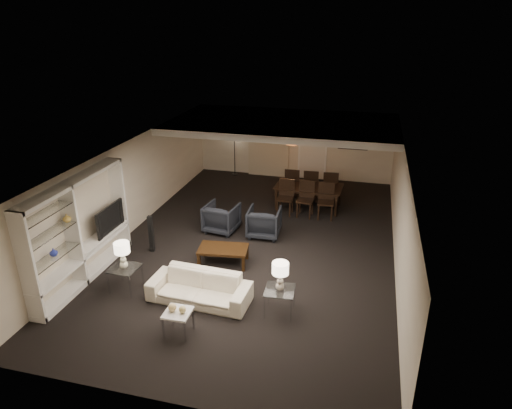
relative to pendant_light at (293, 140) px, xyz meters
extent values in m
plane|color=black|center=(-0.30, -3.50, -1.92)|extent=(11.00, 11.00, 0.00)
cube|color=silver|center=(-0.30, -3.50, 0.58)|extent=(7.00, 11.00, 0.02)
cube|color=beige|center=(-0.30, 2.00, -0.67)|extent=(7.00, 0.02, 2.50)
cube|color=beige|center=(-0.30, -9.00, -0.67)|extent=(7.00, 0.02, 2.50)
cube|color=beige|center=(-3.80, -3.50, -0.67)|extent=(0.02, 11.00, 2.50)
cube|color=beige|center=(3.20, -3.50, -0.67)|extent=(0.02, 11.00, 2.50)
cube|color=silver|center=(-0.30, 0.00, 0.48)|extent=(7.00, 4.00, 0.20)
cube|color=beige|center=(-1.20, 1.92, -0.72)|extent=(1.50, 0.12, 2.40)
cube|color=silver|center=(0.40, 1.97, -0.87)|extent=(0.90, 0.05, 2.10)
cube|color=#142D38|center=(1.80, 1.96, -0.37)|extent=(0.95, 0.04, 0.65)
cylinder|color=#D8591E|center=(0.00, 0.00, 0.00)|extent=(0.52, 0.52, 0.24)
imported|color=beige|center=(-0.80, -6.31, -1.61)|extent=(2.16, 0.95, 0.62)
imported|color=black|center=(-1.40, -3.01, -1.53)|extent=(0.94, 0.96, 0.79)
imported|color=black|center=(-0.20, -3.01, -1.53)|extent=(0.88, 0.90, 0.79)
sphere|color=#DEBE75|center=(-0.90, -7.41, -1.36)|extent=(0.16, 0.16, 0.16)
sphere|color=#DAC373|center=(-0.70, -7.41, -1.37)|extent=(0.14, 0.14, 0.14)
imported|color=black|center=(-3.58, -5.13, -0.85)|extent=(1.11, 0.15, 0.64)
imported|color=#2836B1|center=(-3.61, -7.01, -0.78)|extent=(0.16, 0.16, 0.17)
imported|color=gold|center=(-3.61, -6.45, -0.27)|extent=(0.17, 0.17, 0.18)
cube|color=black|center=(-2.74, -4.56, -1.44)|extent=(0.11, 0.11, 0.97)
imported|color=black|center=(0.67, -0.81, -1.57)|extent=(2.06, 1.21, 0.71)
camera|label=1|loc=(2.32, -13.83, 3.64)|focal=32.00mm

